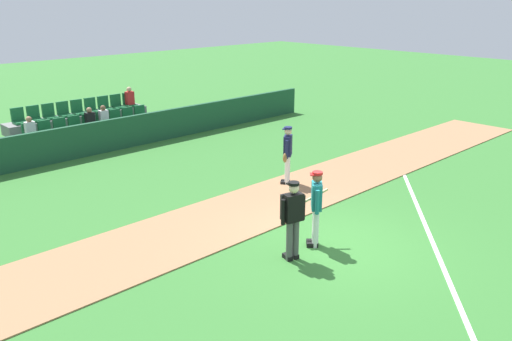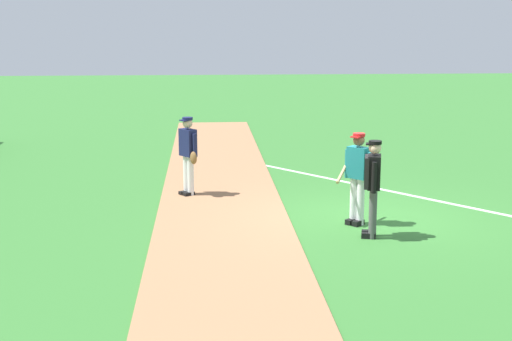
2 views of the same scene
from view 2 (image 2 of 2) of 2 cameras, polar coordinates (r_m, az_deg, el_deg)
name	(u,v)px [view 2 (image 2 of 2)]	position (r m, az deg, el deg)	size (l,w,h in m)	color
ground_plane	(368,220)	(14.21, 8.89, -3.89)	(80.00, 80.00, 0.00)	#33702D
infield_dirt_path	(223,222)	(13.86, -2.66, -4.10)	(28.00, 2.61, 0.03)	#9E704C
foul_line_chalk	(360,185)	(17.16, 8.29, -1.15)	(12.00, 0.10, 0.01)	white
batter_teal_jersey	(357,175)	(13.65, 8.08, -0.33)	(0.72, 0.68, 1.76)	white
umpire_home_plate	(373,183)	(12.84, 9.27, -0.99)	(0.58, 0.37, 1.76)	#4C4C4C
runner_navy_jersey	(188,153)	(15.83, -5.42, 1.38)	(0.61, 0.46, 1.76)	white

